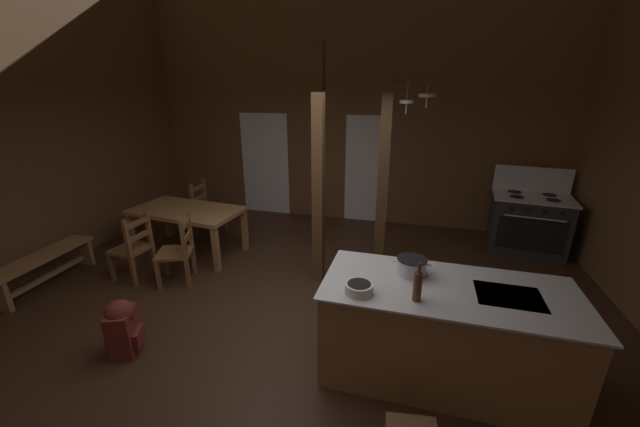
{
  "coord_description": "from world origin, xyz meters",
  "views": [
    {
      "loc": [
        1.23,
        -3.32,
        2.58
      ],
      "look_at": [
        0.26,
        0.42,
        1.2
      ],
      "focal_mm": 20.33,
      "sensor_mm": 36.0,
      "label": 1
    }
  ],
  "objects_px": {
    "backpack": "(123,326)",
    "stockpot_on_counter": "(412,266)",
    "bench_along_left_wall": "(44,264)",
    "dining_table": "(187,214)",
    "stove_range": "(528,223)",
    "kitchen_island": "(443,333)",
    "bottle_tall_on_counter": "(418,286)",
    "ladderback_chair_by_post": "(133,248)",
    "ladderback_chair_at_table_end": "(178,251)",
    "mixing_bowl_on_counter": "(359,288)",
    "ladderback_chair_near_window": "(207,209)"
  },
  "relations": [
    {
      "from": "kitchen_island",
      "to": "ladderback_chair_at_table_end",
      "type": "bearing_deg",
      "value": 164.92
    },
    {
      "from": "backpack",
      "to": "mixing_bowl_on_counter",
      "type": "bearing_deg",
      "value": 5.16
    },
    {
      "from": "stove_range",
      "to": "ladderback_chair_near_window",
      "type": "distance_m",
      "value": 5.47
    },
    {
      "from": "ladderback_chair_at_table_end",
      "to": "bottle_tall_on_counter",
      "type": "height_order",
      "value": "bottle_tall_on_counter"
    },
    {
      "from": "ladderback_chair_by_post",
      "to": "mixing_bowl_on_counter",
      "type": "distance_m",
      "value": 3.51
    },
    {
      "from": "kitchen_island",
      "to": "mixing_bowl_on_counter",
      "type": "distance_m",
      "value": 0.94
    },
    {
      "from": "ladderback_chair_at_table_end",
      "to": "bench_along_left_wall",
      "type": "xyz_separation_m",
      "value": [
        -1.71,
        -0.55,
        -0.15
      ]
    },
    {
      "from": "stove_range",
      "to": "bottle_tall_on_counter",
      "type": "bearing_deg",
      "value": -116.77
    },
    {
      "from": "bench_along_left_wall",
      "to": "ladderback_chair_at_table_end",
      "type": "bearing_deg",
      "value": 17.87
    },
    {
      "from": "ladderback_chair_at_table_end",
      "to": "stockpot_on_counter",
      "type": "bearing_deg",
      "value": -13.76
    },
    {
      "from": "dining_table",
      "to": "ladderback_chair_at_table_end",
      "type": "height_order",
      "value": "ladderback_chair_at_table_end"
    },
    {
      "from": "mixing_bowl_on_counter",
      "to": "dining_table",
      "type": "bearing_deg",
      "value": 146.22
    },
    {
      "from": "stove_range",
      "to": "ladderback_chair_at_table_end",
      "type": "relative_size",
      "value": 1.39
    },
    {
      "from": "stove_range",
      "to": "stockpot_on_counter",
      "type": "distance_m",
      "value": 3.58
    },
    {
      "from": "bench_along_left_wall",
      "to": "stockpot_on_counter",
      "type": "height_order",
      "value": "stockpot_on_counter"
    },
    {
      "from": "ladderback_chair_at_table_end",
      "to": "mixing_bowl_on_counter",
      "type": "distance_m",
      "value": 2.93
    },
    {
      "from": "backpack",
      "to": "bottle_tall_on_counter",
      "type": "xyz_separation_m",
      "value": [
        2.79,
        0.21,
        0.75
      ]
    },
    {
      "from": "dining_table",
      "to": "ladderback_chair_by_post",
      "type": "relative_size",
      "value": 1.88
    },
    {
      "from": "dining_table",
      "to": "bench_along_left_wall",
      "type": "bearing_deg",
      "value": -132.73
    },
    {
      "from": "dining_table",
      "to": "stockpot_on_counter",
      "type": "relative_size",
      "value": 5.22
    },
    {
      "from": "dining_table",
      "to": "mixing_bowl_on_counter",
      "type": "relative_size",
      "value": 7.43
    },
    {
      "from": "dining_table",
      "to": "backpack",
      "type": "height_order",
      "value": "dining_table"
    },
    {
      "from": "dining_table",
      "to": "ladderback_chair_near_window",
      "type": "bearing_deg",
      "value": 101.58
    },
    {
      "from": "ladderback_chair_by_post",
      "to": "bottle_tall_on_counter",
      "type": "distance_m",
      "value": 3.96
    },
    {
      "from": "backpack",
      "to": "stockpot_on_counter",
      "type": "xyz_separation_m",
      "value": [
        2.74,
        0.65,
        0.7
      ]
    },
    {
      "from": "ladderback_chair_near_window",
      "to": "bottle_tall_on_counter",
      "type": "distance_m",
      "value": 4.7
    },
    {
      "from": "stove_range",
      "to": "kitchen_island",
      "type": "bearing_deg",
      "value": -114.79
    },
    {
      "from": "ladderback_chair_by_post",
      "to": "ladderback_chair_at_table_end",
      "type": "distance_m",
      "value": 0.66
    },
    {
      "from": "backpack",
      "to": "bench_along_left_wall",
      "type": "bearing_deg",
      "value": 157.41
    },
    {
      "from": "dining_table",
      "to": "mixing_bowl_on_counter",
      "type": "distance_m",
      "value": 3.68
    },
    {
      "from": "bottle_tall_on_counter",
      "to": "stockpot_on_counter",
      "type": "bearing_deg",
      "value": 96.77
    },
    {
      "from": "bench_along_left_wall",
      "to": "stockpot_on_counter",
      "type": "distance_m",
      "value": 4.81
    },
    {
      "from": "ladderback_chair_by_post",
      "to": "dining_table",
      "type": "bearing_deg",
      "value": 75.1
    },
    {
      "from": "dining_table",
      "to": "ladderback_chair_by_post",
      "type": "bearing_deg",
      "value": -104.9
    },
    {
      "from": "backpack",
      "to": "bottle_tall_on_counter",
      "type": "distance_m",
      "value": 2.89
    },
    {
      "from": "bench_along_left_wall",
      "to": "mixing_bowl_on_counter",
      "type": "xyz_separation_m",
      "value": [
        4.34,
        -0.63,
        0.67
      ]
    },
    {
      "from": "stockpot_on_counter",
      "to": "stove_range",
      "type": "bearing_deg",
      "value": 59.33
    },
    {
      "from": "stove_range",
      "to": "ladderback_chair_by_post",
      "type": "bearing_deg",
      "value": -156.71
    },
    {
      "from": "dining_table",
      "to": "bench_along_left_wall",
      "type": "xyz_separation_m",
      "value": [
        -1.3,
        -1.4,
        -0.35
      ]
    },
    {
      "from": "ladderback_chair_at_table_end",
      "to": "backpack",
      "type": "distance_m",
      "value": 1.43
    },
    {
      "from": "dining_table",
      "to": "ladderback_chair_near_window",
      "type": "height_order",
      "value": "ladderback_chair_near_window"
    },
    {
      "from": "mixing_bowl_on_counter",
      "to": "ladderback_chair_by_post",
      "type": "bearing_deg",
      "value": 161.39
    },
    {
      "from": "bench_along_left_wall",
      "to": "mixing_bowl_on_counter",
      "type": "height_order",
      "value": "mixing_bowl_on_counter"
    },
    {
      "from": "kitchen_island",
      "to": "mixing_bowl_on_counter",
      "type": "height_order",
      "value": "mixing_bowl_on_counter"
    },
    {
      "from": "stove_range",
      "to": "ladderback_chair_by_post",
      "type": "height_order",
      "value": "stove_range"
    },
    {
      "from": "stove_range",
      "to": "ladderback_chair_at_table_end",
      "type": "height_order",
      "value": "stove_range"
    },
    {
      "from": "ladderback_chair_by_post",
      "to": "mixing_bowl_on_counter",
      "type": "bearing_deg",
      "value": -18.61
    },
    {
      "from": "kitchen_island",
      "to": "mixing_bowl_on_counter",
      "type": "relative_size",
      "value": 9.07
    },
    {
      "from": "kitchen_island",
      "to": "bench_along_left_wall",
      "type": "bearing_deg",
      "value": 175.98
    },
    {
      "from": "mixing_bowl_on_counter",
      "to": "bottle_tall_on_counter",
      "type": "height_order",
      "value": "bottle_tall_on_counter"
    }
  ]
}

